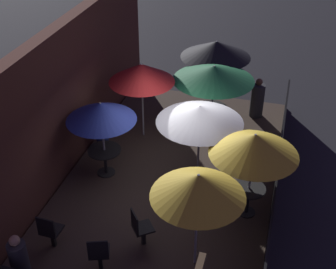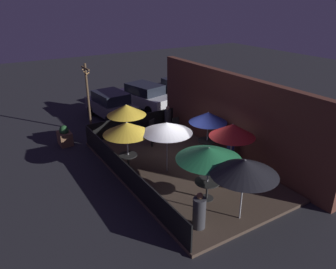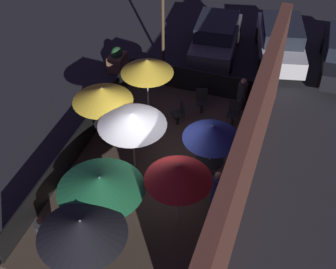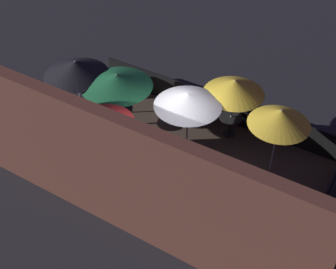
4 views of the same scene
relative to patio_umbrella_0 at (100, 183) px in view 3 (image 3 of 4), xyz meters
name	(u,v)px [view 3 (image 3 of 4)]	position (x,y,z in m)	size (l,w,h in m)	color
ground_plane	(154,173)	(-2.49, 0.49, -1.92)	(60.00, 60.00, 0.00)	#26262B
patio_deck	(154,172)	(-2.49, 0.49, -1.86)	(9.06, 5.18, 0.12)	#47382D
building_wall	(249,150)	(-2.49, 3.31, -0.04)	(10.66, 0.36, 3.78)	brown
fence_front	(79,142)	(-2.49, -2.06, -1.33)	(8.86, 0.05, 0.95)	black
fence_side_left	(195,81)	(-6.97, 0.49, -1.33)	(0.05, 4.98, 0.95)	black
patio_umbrella_0	(100,183)	(0.00, 0.00, 0.00)	(2.29, 2.29, 2.02)	#B2B2B7
patio_umbrella_1	(212,132)	(-2.82, 2.18, 0.02)	(1.70, 1.70, 2.06)	#B2B2B7
patio_umbrella_2	(102,94)	(-3.36, -1.49, 0.09)	(1.92, 1.92, 2.14)	#B2B2B7
patio_umbrella_3	(81,228)	(1.47, 0.22, 0.09)	(2.13, 2.13, 2.14)	#B2B2B7
patio_umbrella_4	(147,66)	(-5.13, -0.67, 0.20)	(1.78, 1.78, 2.26)	#B2B2B7
patio_umbrella_5	(132,119)	(-2.49, -0.14, 0.12)	(2.05, 2.05, 2.14)	#B2B2B7
patio_umbrella_6	(178,172)	(-0.85, 1.81, 0.16)	(1.80, 1.80, 2.23)	#B2B2B7
dining_table_0	(105,214)	(0.00, 0.00, -1.24)	(0.91, 0.91, 0.71)	black
dining_table_1	(209,163)	(-2.82, 2.18, -1.24)	(0.84, 0.84, 0.72)	black
dining_table_2	(106,127)	(-3.36, -1.49, -1.24)	(0.75, 0.75, 0.73)	black
patio_chair_0	(179,113)	(-4.95, 0.54, -1.31)	(0.56, 0.56, 0.91)	black
patio_chair_1	(233,113)	(-5.53, 2.30, -1.31)	(0.42, 0.42, 0.91)	black
patio_chair_2	(202,100)	(-5.85, 1.08, -1.29)	(0.51, 0.51, 0.94)	black
patron_0	(45,235)	(1.12, -1.19, -1.25)	(0.56, 0.56, 1.25)	#333338
patron_1	(242,95)	(-6.54, 2.39, -1.23)	(0.45, 0.45, 1.27)	#333338
patron_2	(217,190)	(-1.79, 2.68, -1.20)	(0.35, 0.35, 1.32)	navy
planter_box	(117,60)	(-7.61, -2.96, -1.48)	(0.85, 0.59, 1.00)	brown
light_post	(163,19)	(-8.51, -1.30, 0.17)	(1.10, 0.12, 3.73)	brown
parked_car_0	(216,37)	(-9.99, 0.53, -1.08)	(4.02, 2.05, 1.62)	#5B5B60
parked_car_1	(281,40)	(-10.59, 3.13, -1.08)	(4.45, 2.60, 1.62)	silver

